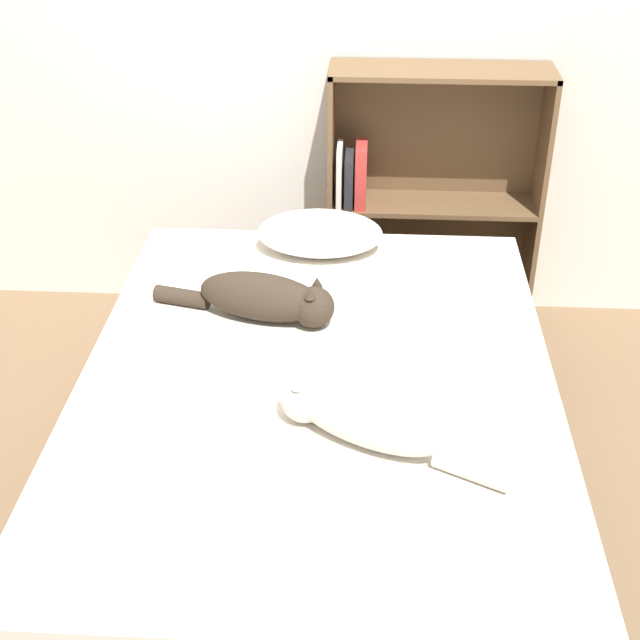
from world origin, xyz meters
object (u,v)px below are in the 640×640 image
at_px(bed, 317,452).
at_px(bookshelf, 426,197).
at_px(cat_dark, 267,298).
at_px(pillow, 320,233).
at_px(cat_light, 357,416).

distance_m(bed, bookshelf, 1.39).
xyz_separation_m(bed, cat_dark, (-0.18, 0.31, 0.36)).
bearing_deg(cat_dark, bed, -46.47).
distance_m(pillow, cat_dark, 0.50).
bearing_deg(pillow, bed, -87.24).
distance_m(cat_light, cat_dark, 0.65).
bearing_deg(bed, bookshelf, 74.14).
bearing_deg(cat_light, cat_dark, -35.95).
relative_size(bed, cat_dark, 3.20).
bearing_deg(cat_dark, bookshelf, 74.71).
distance_m(cat_dark, bookshelf, 1.14).
relative_size(cat_light, bookshelf, 0.54).
height_order(bed, bookshelf, bookshelf).
bearing_deg(bed, cat_light, -65.72).
bearing_deg(bookshelf, pillow, -128.27).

